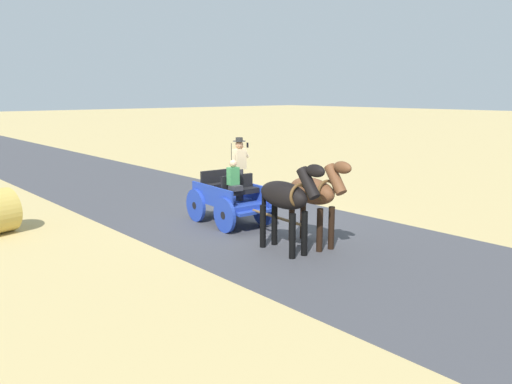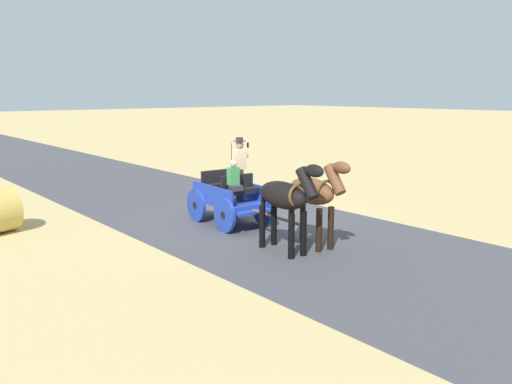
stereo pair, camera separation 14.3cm
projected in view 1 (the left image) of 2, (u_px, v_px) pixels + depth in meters
The scene contains 5 objects.
ground_plane at pixel (247, 223), 15.02m from camera, with size 200.00×200.00×0.00m, color tan.
road_surface at pixel (247, 223), 15.02m from camera, with size 6.59×160.00×0.01m, color #424247.
horse_drawn_carriage at pixel (230, 196), 14.73m from camera, with size 1.58×4.52×2.50m.
horse_near_side at pixel (315, 193), 12.50m from camera, with size 0.76×2.15×2.21m.
horse_off_side at pixel (286, 198), 11.98m from camera, with size 0.66×2.13×2.21m.
Camera 1 is at (9.32, 11.21, 3.73)m, focal length 36.20 mm.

